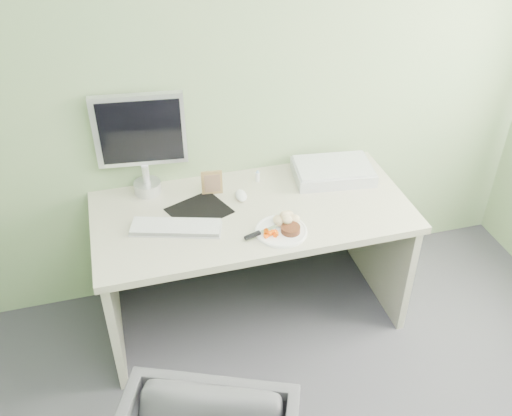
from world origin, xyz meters
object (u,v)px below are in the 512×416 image
object	(u,v)px
monitor	(141,139)
plate	(281,231)
scanner	(333,172)
desk	(253,237)

from	to	relation	value
monitor	plate	bearing A→B (deg)	-36.36
scanner	plate	bearing A→B (deg)	-129.38
plate	monitor	distance (m)	0.84
scanner	desk	bearing A→B (deg)	-153.34
desk	scanner	xyz separation A→B (m)	(0.50, 0.18, 0.22)
scanner	monitor	size ratio (longest dim) A/B	0.77
desk	monitor	world-z (taller)	monitor
desk	monitor	size ratio (longest dim) A/B	2.94
desk	plate	xyz separation A→B (m)	(0.08, -0.22, 0.19)
plate	desk	bearing A→B (deg)	110.90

